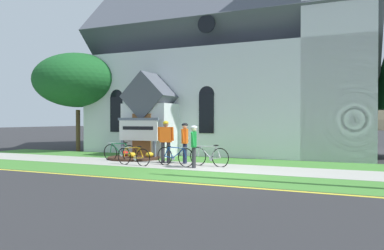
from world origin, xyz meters
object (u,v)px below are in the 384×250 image
at_px(bicycle_black, 120,152).
at_px(cyclist_in_white_jersey, 194,143).
at_px(yard_deciduous_tree, 78,81).
at_px(church_sign, 138,131).
at_px(cyclist_in_blue_jersey, 166,138).
at_px(bicycle_green, 209,156).
at_px(bicycle_red, 134,156).
at_px(cyclist_in_red_jersey, 185,140).
at_px(bicycle_blue, 175,156).

xyz_separation_m(bicycle_black, cyclist_in_white_jersey, (3.88, -0.83, 0.54)).
xyz_separation_m(bicycle_black, yard_deciduous_tree, (-5.24, 3.47, 3.68)).
bearing_deg(church_sign, yard_deciduous_tree, 158.48).
bearing_deg(cyclist_in_blue_jersey, bicycle_green, -6.72).
bearing_deg(bicycle_red, bicycle_green, 17.84).
bearing_deg(cyclist_in_white_jersey, yard_deciduous_tree, 154.76).
height_order(cyclist_in_blue_jersey, yard_deciduous_tree, yard_deciduous_tree).
relative_size(church_sign, bicycle_green, 1.23).
bearing_deg(bicycle_black, cyclist_in_red_jersey, 5.89).
height_order(bicycle_blue, bicycle_green, bicycle_green).
relative_size(church_sign, cyclist_in_white_jersey, 1.35).
bearing_deg(bicycle_black, cyclist_in_blue_jersey, 3.31).
bearing_deg(bicycle_green, yard_deciduous_tree, 159.25).
bearing_deg(cyclist_in_blue_jersey, church_sign, 149.42).
height_order(bicycle_red, cyclist_in_white_jersey, cyclist_in_white_jersey).
xyz_separation_m(bicycle_red, bicycle_green, (2.86, 0.92, 0.02)).
bearing_deg(cyclist_in_white_jersey, cyclist_in_blue_jersey, 150.46).
distance_m(bicycle_red, bicycle_green, 3.00).
xyz_separation_m(bicycle_black, cyclist_in_red_jersey, (2.98, 0.31, 0.60)).
relative_size(cyclist_in_red_jersey, cyclist_in_blue_jersey, 0.95).
bearing_deg(cyclist_in_red_jersey, bicycle_blue, -92.50).
height_order(bicycle_red, bicycle_blue, bicycle_blue).
distance_m(cyclist_in_blue_jersey, yard_deciduous_tree, 8.69).
height_order(bicycle_blue, cyclist_in_blue_jersey, cyclist_in_blue_jersey).
distance_m(bicycle_blue, cyclist_in_red_jersey, 1.05).
xyz_separation_m(church_sign, yard_deciduous_tree, (-5.33, 2.10, 2.78)).
height_order(bicycle_red, cyclist_in_blue_jersey, cyclist_in_blue_jersey).
xyz_separation_m(bicycle_green, cyclist_in_white_jersey, (-0.34, -0.72, 0.53)).
distance_m(bicycle_red, cyclist_in_blue_jersey, 1.58).
height_order(bicycle_red, bicycle_green, bicycle_green).
bearing_deg(yard_deciduous_tree, bicycle_black, -33.50).
relative_size(cyclist_in_blue_jersey, cyclist_in_white_jersey, 1.11).
relative_size(bicycle_black, cyclist_in_red_jersey, 1.06).
distance_m(bicycle_black, cyclist_in_blue_jersey, 2.29).
relative_size(bicycle_black, yard_deciduous_tree, 0.32).
height_order(bicycle_black, yard_deciduous_tree, yard_deciduous_tree).
xyz_separation_m(bicycle_black, bicycle_green, (4.21, -0.11, 0.00)).
xyz_separation_m(bicycle_red, bicycle_blue, (1.59, 0.48, 0.02)).
bearing_deg(cyclist_in_blue_jersey, cyclist_in_white_jersey, -29.54).
bearing_deg(bicycle_red, bicycle_blue, 16.84).
xyz_separation_m(bicycle_red, yard_deciduous_tree, (-6.60, 4.50, 3.70)).
xyz_separation_m(bicycle_red, cyclist_in_red_jersey, (1.63, 1.34, 0.62)).
bearing_deg(bicycle_green, cyclist_in_blue_jersey, 173.28).
bearing_deg(cyclist_in_red_jersey, cyclist_in_blue_jersey, -167.17).
relative_size(bicycle_red, bicycle_green, 0.97).
bearing_deg(church_sign, bicycle_blue, -33.84).
bearing_deg(bicycle_blue, bicycle_green, 19.09).
distance_m(bicycle_red, bicycle_blue, 1.66).
bearing_deg(yard_deciduous_tree, cyclist_in_white_jersey, -25.24).
distance_m(bicycle_green, yard_deciduous_tree, 10.76).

